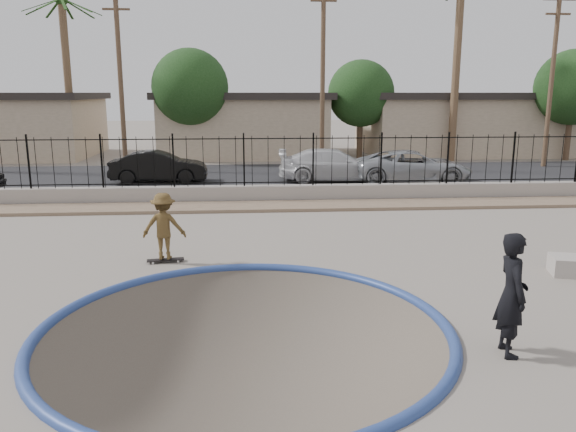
{
  "coord_description": "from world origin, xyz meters",
  "views": [
    {
      "loc": [
        0.05,
        -9.84,
        3.91
      ],
      "look_at": [
        0.95,
        2.0,
        1.29
      ],
      "focal_mm": 35.0,
      "sensor_mm": 36.0,
      "label": 1
    }
  ],
  "objects_px": {
    "car_c": "(333,165)",
    "car_d": "(413,166)",
    "skateboard": "(166,260)",
    "videographer": "(512,295)",
    "car_b": "(159,167)",
    "skater": "(164,230)"
  },
  "relations": [
    {
      "from": "videographer",
      "to": "car_b",
      "type": "xyz_separation_m",
      "value": [
        -7.74,
        17.17,
        -0.23
      ]
    },
    {
      "from": "videographer",
      "to": "car_c",
      "type": "relative_size",
      "value": 0.39
    },
    {
      "from": "car_d",
      "to": "skateboard",
      "type": "bearing_deg",
      "value": 145.22
    },
    {
      "from": "car_c",
      "to": "car_d",
      "type": "bearing_deg",
      "value": -96.68
    },
    {
      "from": "skateboard",
      "to": "videographer",
      "type": "bearing_deg",
      "value": -50.39
    },
    {
      "from": "videographer",
      "to": "skater",
      "type": "bearing_deg",
      "value": 54.41
    },
    {
      "from": "car_c",
      "to": "car_d",
      "type": "height_order",
      "value": "car_c"
    },
    {
      "from": "skater",
      "to": "car_c",
      "type": "relative_size",
      "value": 0.32
    },
    {
      "from": "skateboard",
      "to": "car_d",
      "type": "bearing_deg",
      "value": 41.49
    },
    {
      "from": "car_b",
      "to": "skateboard",
      "type": "bearing_deg",
      "value": -172.54
    },
    {
      "from": "skater",
      "to": "videographer",
      "type": "relative_size",
      "value": 0.82
    },
    {
      "from": "car_c",
      "to": "car_d",
      "type": "relative_size",
      "value": 0.97
    },
    {
      "from": "skateboard",
      "to": "car_c",
      "type": "relative_size",
      "value": 0.18
    },
    {
      "from": "skater",
      "to": "videographer",
      "type": "xyz_separation_m",
      "value": [
        5.86,
        -5.17,
        0.17
      ]
    },
    {
      "from": "car_b",
      "to": "car_d",
      "type": "xyz_separation_m",
      "value": [
        11.13,
        -0.8,
        0.01
      ]
    },
    {
      "from": "car_b",
      "to": "car_c",
      "type": "relative_size",
      "value": 0.85
    },
    {
      "from": "videographer",
      "to": "skateboard",
      "type": "bearing_deg",
      "value": 54.41
    },
    {
      "from": "videographer",
      "to": "car_c",
      "type": "xyz_separation_m",
      "value": [
        -0.04,
        16.99,
        -0.21
      ]
    },
    {
      "from": "skater",
      "to": "car_b",
      "type": "distance_m",
      "value": 12.15
    },
    {
      "from": "videographer",
      "to": "car_d",
      "type": "bearing_deg",
      "value": -5.85
    },
    {
      "from": "skater",
      "to": "car_c",
      "type": "xyz_separation_m",
      "value": [
        5.83,
        11.82,
        -0.03
      ]
    },
    {
      "from": "car_b",
      "to": "car_c",
      "type": "bearing_deg",
      "value": -92.81
    }
  ]
}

